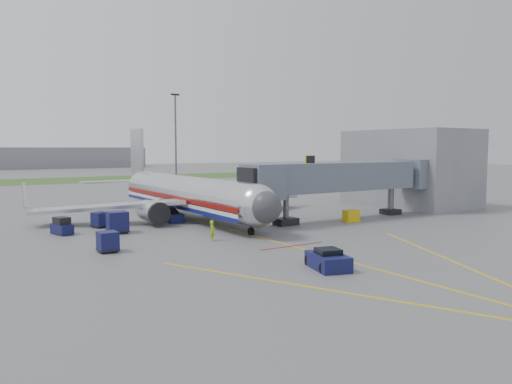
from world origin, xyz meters
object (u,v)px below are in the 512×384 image
airliner (187,194)px  baggage_tug (62,227)px  pushback_tug (328,260)px  ramp_worker (212,231)px  belt_loader (172,216)px

airliner → baggage_tug: size_ratio=14.67×
airliner → baggage_tug: 14.60m
pushback_tug → baggage_tug: size_ratio=1.46×
pushback_tug → ramp_worker: (-1.60, 12.58, 0.29)m
belt_loader → pushback_tug: bearing=-89.8°
pushback_tug → belt_loader: bearing=90.2°
airliner → baggage_tug: airliner is taller
baggage_tug → belt_loader: bearing=10.3°
baggage_tug → belt_loader: (11.31, 2.06, -0.15)m
pushback_tug → ramp_worker: 12.68m
belt_loader → ramp_worker: 12.07m
baggage_tug → pushback_tug: bearing=-63.1°
ramp_worker → baggage_tug: bearing=94.2°
airliner → belt_loader: bearing=-144.9°
baggage_tug → belt_loader: 11.50m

